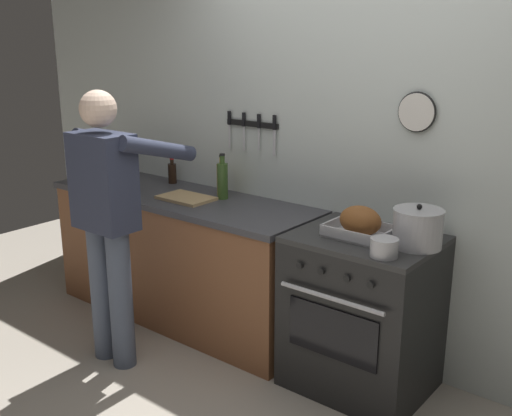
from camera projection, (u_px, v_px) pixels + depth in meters
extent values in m
cube|color=silver|center=(366.00, 149.00, 3.55)|extent=(6.00, 0.10, 2.60)
cube|color=black|center=(252.00, 124.00, 3.97)|extent=(0.42, 0.02, 0.04)
cube|color=silver|center=(230.00, 136.00, 4.11)|extent=(0.01, 0.00, 0.16)
cube|color=black|center=(229.00, 118.00, 4.07)|extent=(0.02, 0.02, 0.09)
cube|color=silver|center=(244.00, 138.00, 4.03)|extent=(0.01, 0.00, 0.16)
cube|color=black|center=(244.00, 119.00, 4.00)|extent=(0.02, 0.02, 0.09)
cube|color=silver|center=(259.00, 139.00, 3.95)|extent=(0.01, 0.00, 0.15)
cube|color=black|center=(259.00, 121.00, 3.92)|extent=(0.02, 0.02, 0.09)
cube|color=silver|center=(274.00, 143.00, 3.88)|extent=(0.02, 0.00, 0.17)
cube|color=black|center=(274.00, 122.00, 3.84)|extent=(0.02, 0.02, 0.09)
cylinder|color=white|center=(417.00, 112.00, 3.24)|extent=(0.20, 0.02, 0.20)
torus|color=black|center=(417.00, 112.00, 3.24)|extent=(0.22, 0.02, 0.22)
cube|color=brown|center=(183.00, 260.00, 4.24)|extent=(2.00, 0.62, 0.86)
cube|color=#3D3D42|center=(181.00, 198.00, 4.12)|extent=(2.03, 0.65, 0.04)
cube|color=black|center=(362.00, 315.00, 3.39)|extent=(0.76, 0.62, 0.87)
cube|color=black|center=(332.00, 333.00, 3.15)|extent=(0.53, 0.01, 0.28)
cube|color=#2D2D2D|center=(366.00, 239.00, 3.26)|extent=(0.76, 0.62, 0.03)
cylinder|color=black|center=(300.00, 265.00, 3.18)|extent=(0.04, 0.02, 0.04)
cylinder|color=black|center=(321.00, 271.00, 3.10)|extent=(0.04, 0.02, 0.04)
cylinder|color=black|center=(347.00, 278.00, 3.01)|extent=(0.04, 0.02, 0.04)
cylinder|color=black|center=(371.00, 285.00, 2.93)|extent=(0.04, 0.02, 0.04)
cylinder|color=silver|center=(330.00, 298.00, 3.07)|extent=(0.61, 0.02, 0.02)
cylinder|color=#4C566B|center=(102.00, 292.00, 3.71)|extent=(0.14, 0.14, 0.86)
cylinder|color=#4C566B|center=(121.00, 300.00, 3.60)|extent=(0.14, 0.14, 0.86)
cube|color=#2D3347|center=(103.00, 182.00, 3.46)|extent=(0.38, 0.22, 0.56)
sphere|color=beige|center=(98.00, 109.00, 3.34)|extent=(0.21, 0.21, 0.21)
cylinder|color=#2D3347|center=(112.00, 141.00, 3.72)|extent=(0.09, 0.55, 0.22)
cylinder|color=#2D3347|center=(159.00, 149.00, 3.46)|extent=(0.09, 0.55, 0.22)
cube|color=#B7B7BC|center=(360.00, 236.00, 3.25)|extent=(0.34, 0.25, 0.01)
cube|color=#B7B7BC|center=(348.00, 236.00, 3.15)|extent=(0.34, 0.01, 0.05)
cube|color=#B7B7BC|center=(371.00, 225.00, 3.34)|extent=(0.34, 0.01, 0.05)
cube|color=#B7B7BC|center=(333.00, 224.00, 3.34)|extent=(0.01, 0.25, 0.05)
cube|color=#B7B7BC|center=(389.00, 236.00, 3.14)|extent=(0.01, 0.25, 0.05)
ellipsoid|color=brown|center=(360.00, 221.00, 3.23)|extent=(0.24, 0.17, 0.16)
cylinder|color=#B7B7BC|center=(418.00, 229.00, 3.08)|extent=(0.25, 0.25, 0.19)
cylinder|color=#B2B2B7|center=(419.00, 211.00, 3.05)|extent=(0.26, 0.26, 0.01)
sphere|color=black|center=(419.00, 207.00, 3.05)|extent=(0.03, 0.03, 0.03)
cylinder|color=#B7B7BC|center=(384.00, 248.00, 2.95)|extent=(0.14, 0.14, 0.09)
cube|color=tan|center=(186.00, 198.00, 4.00)|extent=(0.36, 0.24, 0.02)
cylinder|color=black|center=(172.00, 173.00, 4.43)|extent=(0.06, 0.06, 0.15)
cylinder|color=black|center=(172.00, 162.00, 4.41)|extent=(0.03, 0.03, 0.03)
cylinder|color=#B21919|center=(172.00, 158.00, 4.40)|extent=(0.03, 0.03, 0.01)
cylinder|color=#385623|center=(223.00, 181.00, 3.99)|extent=(0.07, 0.07, 0.24)
cylinder|color=#385623|center=(222.00, 160.00, 3.95)|extent=(0.03, 0.03, 0.05)
cylinder|color=black|center=(222.00, 155.00, 3.94)|extent=(0.04, 0.04, 0.01)
cylinder|color=gold|center=(222.00, 180.00, 4.07)|extent=(0.07, 0.07, 0.22)
cylinder|color=gold|center=(222.00, 160.00, 4.04)|extent=(0.03, 0.03, 0.05)
cylinder|color=black|center=(222.00, 156.00, 4.03)|extent=(0.04, 0.04, 0.01)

